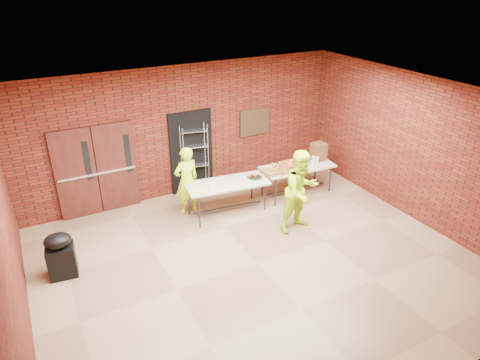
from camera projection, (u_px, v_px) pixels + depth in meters
name	position (u px, v px, depth m)	size (l,w,h in m)	color
room	(259.00, 190.00, 7.58)	(8.08, 7.08, 3.28)	#836247
double_doors	(97.00, 171.00, 9.61)	(1.78, 0.12, 2.10)	#4A2015
dark_doorway	(191.00, 152.00, 10.60)	(1.10, 0.06, 2.10)	black
bronze_plaque	(255.00, 122.00, 11.14)	(0.85, 0.04, 0.70)	#392617
wire_rack	(195.00, 159.00, 10.57)	(0.66, 0.22, 1.80)	silver
table_left	(227.00, 185.00, 9.72)	(1.96, 1.01, 0.77)	tan
table_right	(297.00, 168.00, 10.58)	(1.89, 0.88, 0.76)	tan
basket_bananas	(272.00, 172.00, 10.12)	(0.45, 0.35, 0.14)	#A37D41
basket_oranges	(289.00, 165.00, 10.45)	(0.49, 0.38, 0.15)	#A37D41
basket_apples	(286.00, 170.00, 10.23)	(0.42, 0.33, 0.13)	#A37D41
muffin_tray	(255.00, 176.00, 9.93)	(0.36, 0.36, 0.09)	#13481C
napkin_box	(212.00, 185.00, 9.53)	(0.18, 0.12, 0.06)	white
coffee_dispenser	(318.00, 152.00, 10.80)	(0.34, 0.31, 0.45)	brown
cup_stack_front	(313.00, 161.00, 10.55)	(0.08, 0.08, 0.24)	white
cup_stack_mid	(317.00, 161.00, 10.56)	(0.07, 0.07, 0.22)	white
cup_stack_back	(306.00, 158.00, 10.69)	(0.09, 0.09, 0.26)	white
covered_grill	(61.00, 255.00, 7.78)	(0.54, 0.47, 0.89)	black
volunteer_woman	(187.00, 181.00, 9.69)	(0.59, 0.39, 1.63)	#C4FD1C
volunteer_man	(301.00, 191.00, 9.03)	(0.89, 0.69, 1.82)	#C4FD1C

